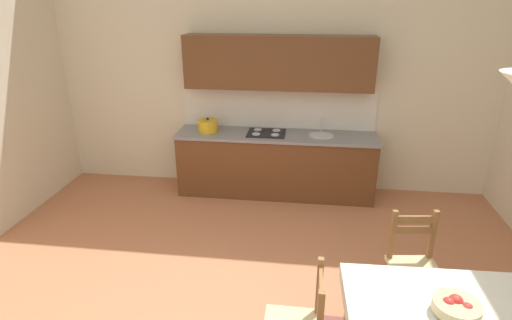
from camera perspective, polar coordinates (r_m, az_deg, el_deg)
The scene contains 4 objects.
wall_back at distance 5.80m, azimuth 2.40°, elevation 16.42°, with size 6.74×0.12×4.25m, color beige.
kitchen_cabinetry at distance 5.73m, azimuth 2.79°, elevation 3.36°, with size 2.76×0.63×2.20m.
dining_chair_kitchen_side at distance 4.00m, azimuth 21.10°, elevation -13.72°, with size 0.47×0.47×0.93m.
fruit_bowl at distance 3.08m, azimuth 26.09°, elevation -17.85°, with size 0.30×0.30×0.12m.
Camera 1 is at (0.50, -2.76, 2.67)m, focal length 28.77 mm.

